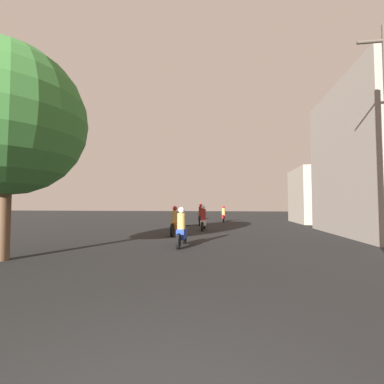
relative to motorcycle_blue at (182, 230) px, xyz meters
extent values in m
cylinder|color=black|center=(0.00, 0.70, -0.33)|extent=(0.10, 0.57, 0.57)
cylinder|color=black|center=(0.00, -0.65, -0.33)|extent=(0.10, 0.57, 0.57)
cube|color=#1E389E|center=(0.00, 0.02, -0.13)|extent=(0.30, 0.78, 0.39)
cylinder|color=black|center=(0.00, 0.47, 0.16)|extent=(0.60, 0.04, 0.04)
cylinder|color=#B28E47|center=(0.00, -0.05, 0.37)|extent=(0.32, 0.32, 0.61)
sphere|color=silver|center=(0.00, -0.05, 0.79)|extent=(0.24, 0.24, 0.24)
cylinder|color=black|center=(-0.98, 4.25, -0.28)|extent=(0.10, 0.68, 0.68)
cylinder|color=black|center=(-0.98, 2.81, -0.28)|extent=(0.10, 0.68, 0.68)
cube|color=orange|center=(-0.98, 3.53, -0.10)|extent=(0.30, 0.86, 0.35)
cylinder|color=black|center=(-0.98, 4.00, 0.17)|extent=(0.60, 0.04, 0.04)
cylinder|color=#B28E47|center=(-0.98, 3.45, 0.38)|extent=(0.32, 0.32, 0.62)
sphere|color=#A51919|center=(-0.98, 3.45, 0.81)|extent=(0.24, 0.24, 0.24)
cylinder|color=black|center=(0.26, 7.09, -0.32)|extent=(0.10, 0.59, 0.59)
cylinder|color=black|center=(0.26, 5.61, -0.32)|extent=(0.10, 0.59, 0.59)
cube|color=silver|center=(0.26, 6.35, -0.16)|extent=(0.30, 0.82, 0.33)
cylinder|color=black|center=(0.26, 6.83, 0.11)|extent=(0.60, 0.04, 0.04)
cylinder|color=maroon|center=(0.26, 6.27, 0.37)|extent=(0.32, 0.32, 0.72)
sphere|color=silver|center=(0.26, 6.27, 0.85)|extent=(0.24, 0.24, 0.24)
cylinder|color=black|center=(-0.28, 10.62, -0.28)|extent=(0.10, 0.67, 0.67)
cylinder|color=black|center=(-0.28, 9.33, -0.28)|extent=(0.10, 0.67, 0.67)
cube|color=black|center=(-0.28, 9.98, -0.08)|extent=(0.30, 0.79, 0.41)
cylinder|color=black|center=(-0.28, 10.40, 0.23)|extent=(0.60, 0.04, 0.04)
cylinder|color=maroon|center=(-0.28, 9.90, 0.48)|extent=(0.32, 0.32, 0.71)
sphere|color=#A51919|center=(-0.28, 9.90, 0.96)|extent=(0.24, 0.24, 0.24)
cylinder|color=black|center=(1.41, 15.35, -0.30)|extent=(0.10, 0.63, 0.63)
cylinder|color=black|center=(1.41, 13.95, -0.30)|extent=(0.10, 0.63, 0.63)
cube|color=red|center=(1.41, 14.65, -0.13)|extent=(0.30, 0.73, 0.34)
cylinder|color=black|center=(1.41, 15.11, 0.14)|extent=(0.60, 0.04, 0.04)
cylinder|color=#B28E47|center=(1.41, 14.58, 0.35)|extent=(0.32, 0.32, 0.61)
sphere|color=#A51919|center=(1.41, 14.58, 0.77)|extent=(0.24, 0.24, 0.24)
cube|color=gray|center=(10.75, 14.09, 1.79)|extent=(5.94, 5.38, 4.81)
cylinder|color=brown|center=(-4.74, -3.22, 0.68)|extent=(0.36, 0.36, 2.58)
sphere|color=#387533|center=(-4.74, -3.22, 3.55)|extent=(4.52, 4.52, 4.52)
camera|label=1|loc=(1.79, -9.95, 1.02)|focal=24.00mm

